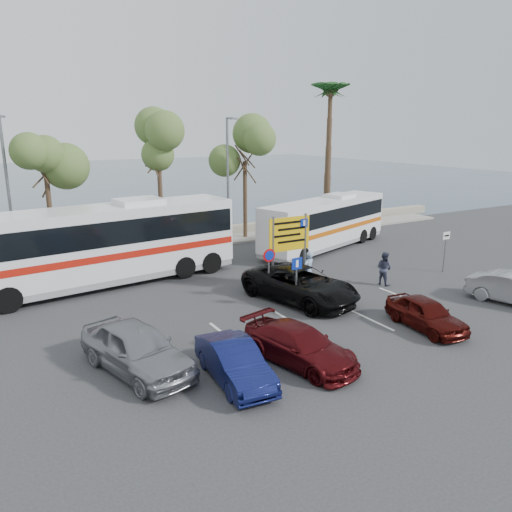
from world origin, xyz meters
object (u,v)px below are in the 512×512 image
coach_bus_right (325,225)px  suv_black (300,284)px  car_blue (234,362)px  pedestrian_far (384,268)px  street_lamp_right (228,174)px  direction_sign (289,240)px  coach_bus_left (103,247)px  car_maroon (300,345)px  pedestrian_near (308,271)px  car_silver_a (137,348)px  car_red (426,314)px  street_lamp_left (8,185)px

coach_bus_right → suv_black: bearing=-133.2°
coach_bus_right → car_blue: coach_bus_right is taller
coach_bus_right → pedestrian_far: bearing=-105.3°
street_lamp_right → coach_bus_right: size_ratio=0.73×
direction_sign → coach_bus_right: bearing=41.5°
coach_bus_left → street_lamp_right: bearing=29.4°
car_maroon → pedestrian_near: pedestrian_near is taller
street_lamp_right → pedestrian_far: size_ratio=4.84×
street_lamp_right → suv_black: bearing=-101.7°
direction_sign → pedestrian_near: direction_sign is taller
car_silver_a → car_red: size_ratio=1.30×
coach_bus_left → car_red: 15.04m
street_lamp_left → coach_bus_right: 18.34m
suv_black → pedestrian_near: bearing=28.9°
direction_sign → suv_black: direction_sign is taller
car_blue → car_red: car_blue is taller
pedestrian_near → pedestrian_far: size_ratio=1.12×
car_maroon → car_red: size_ratio=1.20×
coach_bus_left → car_blue: 11.79m
coach_bus_right → pedestrian_near: (-5.74, -6.27, -0.63)m
street_lamp_left → pedestrian_far: bearing=-38.0°
car_red → street_lamp_right: bearing=95.3°
street_lamp_left → direction_sign: street_lamp_left is taller
coach_bus_right → car_red: (-4.60, -12.45, -0.95)m
car_silver_a → car_blue: 3.17m
coach_bus_left → car_blue: coach_bus_left is taller
street_lamp_left → car_silver_a: (2.22, -14.95, -3.81)m
coach_bus_left → car_red: bearing=-51.1°
car_blue → car_red: bearing=4.1°
suv_black → coach_bus_left: bearing=122.3°
street_lamp_right → direction_sign: street_lamp_right is taller
street_lamp_right → coach_bus_left: 11.23m
street_lamp_left → car_maroon: bearing=-67.6°
car_silver_a → car_blue: car_silver_a is taller
direction_sign → pedestrian_near: size_ratio=1.93×
street_lamp_left → car_blue: bearing=-74.8°
car_blue → car_maroon: bearing=4.1°
coach_bus_right → pedestrian_far: coach_bus_right is taller
coach_bus_right → car_red: 13.30m
car_silver_a → suv_black: size_ratio=0.83×
coach_bus_right → pedestrian_near: size_ratio=5.86×
coach_bus_left → pedestrian_far: coach_bus_left is taller
car_silver_a → car_blue: size_ratio=1.24×
car_maroon → pedestrian_near: 7.79m
coach_bus_right → pedestrian_far: 7.81m
car_red → pedestrian_near: bearing=106.0°
car_silver_a → coach_bus_left: bearing=67.3°
direction_sign → suv_black: 2.42m
car_blue → pedestrian_far: 11.90m
car_silver_a → car_maroon: 5.23m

